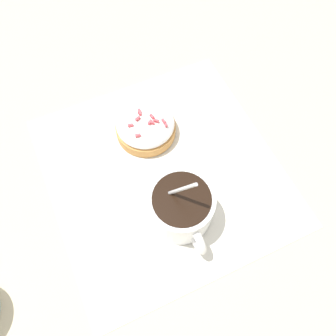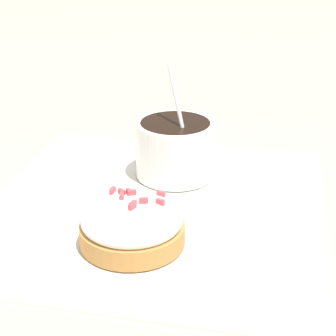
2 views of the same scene
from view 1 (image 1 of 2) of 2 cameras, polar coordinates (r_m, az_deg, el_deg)
The scene contains 4 objects.
ground_plane at distance 0.46m, azimuth -0.82°, elevation -0.56°, with size 3.00×3.00×0.00m, color #C6B793.
paper_napkin at distance 0.46m, azimuth -0.82°, elevation -0.48°, with size 0.35×0.34×0.00m.
coffee_cup at distance 0.40m, azimuth 2.36°, elevation -6.83°, with size 0.10×0.08×0.11m.
frosted_pastry at distance 0.47m, azimuth -3.93°, elevation 7.41°, with size 0.09×0.09×0.04m.
Camera 1 is at (0.17, -0.10, 0.41)m, focal length 35.00 mm.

